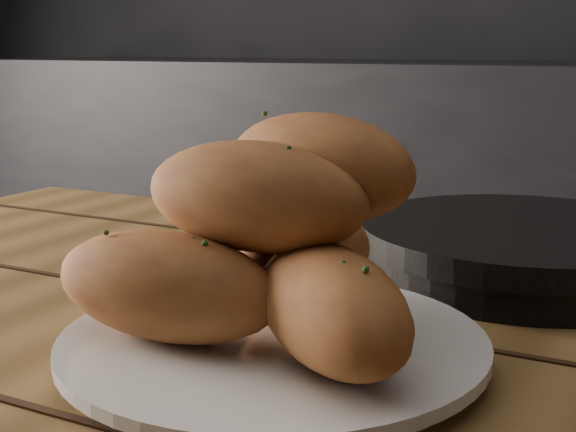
% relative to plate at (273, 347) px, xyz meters
% --- Properties ---
extents(counter, '(2.80, 0.60, 0.90)m').
position_rel_plate_xyz_m(counter, '(-0.43, 1.70, -0.31)').
color(counter, black).
rests_on(counter, ground).
extents(plate, '(0.27, 0.27, 0.02)m').
position_rel_plate_xyz_m(plate, '(0.00, 0.00, 0.00)').
color(plate, silver).
rests_on(plate, table).
extents(bread_rolls, '(0.26, 0.23, 0.14)m').
position_rel_plate_xyz_m(bread_rolls, '(-0.00, 0.00, 0.07)').
color(bread_rolls, '#A7652E').
rests_on(bread_rolls, plate).
extents(skillet, '(0.41, 0.28, 0.05)m').
position_rel_plate_xyz_m(skillet, '(0.10, 0.27, 0.01)').
color(skillet, black).
rests_on(skillet, table).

